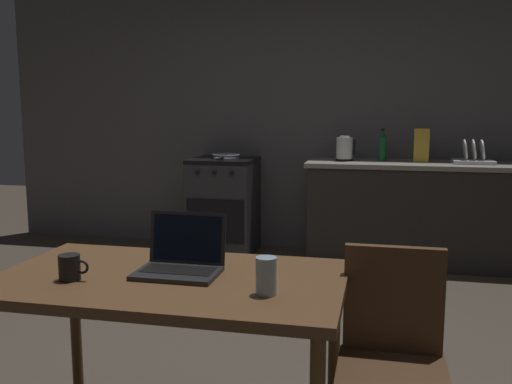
% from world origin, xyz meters
% --- Properties ---
extents(ground_plane, '(12.00, 12.00, 0.00)m').
position_xyz_m(ground_plane, '(0.00, 0.00, 0.00)').
color(ground_plane, '#473D33').
extents(back_wall, '(6.40, 0.10, 2.80)m').
position_xyz_m(back_wall, '(0.30, 2.68, 1.40)').
color(back_wall, '#545152').
rests_on(back_wall, ground_plane).
extents(kitchen_counter, '(2.16, 0.64, 0.92)m').
position_xyz_m(kitchen_counter, '(1.35, 2.33, 0.46)').
color(kitchen_counter, '#282623').
rests_on(kitchen_counter, ground_plane).
extents(stove_oven, '(0.60, 0.62, 0.92)m').
position_xyz_m(stove_oven, '(-0.54, 2.33, 0.46)').
color(stove_oven, '#2D2D30').
rests_on(stove_oven, ground_plane).
extents(dining_table, '(1.35, 0.78, 0.76)m').
position_xyz_m(dining_table, '(0.14, -0.84, 0.68)').
color(dining_table, brown).
rests_on(dining_table, ground_plane).
extents(chair, '(0.40, 0.40, 0.88)m').
position_xyz_m(chair, '(0.99, -0.77, 0.50)').
color(chair, '#4C331E').
rests_on(chair, ground_plane).
extents(laptop, '(0.32, 0.26, 0.23)m').
position_xyz_m(laptop, '(0.16, -0.79, 0.80)').
color(laptop, '#232326').
rests_on(laptop, dining_table).
extents(electric_kettle, '(0.18, 0.15, 0.23)m').
position_xyz_m(electric_kettle, '(0.59, 2.33, 1.02)').
color(electric_kettle, black).
rests_on(electric_kettle, kitchen_counter).
extents(frying_pan, '(0.27, 0.44, 0.05)m').
position_xyz_m(frying_pan, '(-0.51, 2.30, 0.94)').
color(frying_pan, gray).
rests_on(frying_pan, stove_oven).
extents(coffee_mug, '(0.12, 0.08, 0.10)m').
position_xyz_m(coffee_mug, '(-0.21, -0.97, 0.81)').
color(coffee_mug, black).
rests_on(coffee_mug, dining_table).
extents(drinking_glass, '(0.07, 0.07, 0.13)m').
position_xyz_m(drinking_glass, '(0.55, -0.97, 0.82)').
color(drinking_glass, '#99B7C6').
rests_on(drinking_glass, dining_table).
extents(cereal_box, '(0.13, 0.05, 0.29)m').
position_xyz_m(cereal_box, '(1.26, 2.35, 1.06)').
color(cereal_box, gold).
rests_on(cereal_box, kitchen_counter).
extents(dish_rack, '(0.34, 0.26, 0.21)m').
position_xyz_m(dish_rack, '(1.70, 2.33, 0.96)').
color(dish_rack, silver).
rests_on(dish_rack, kitchen_counter).
extents(bottle_b, '(0.07, 0.07, 0.29)m').
position_xyz_m(bottle_b, '(0.93, 2.41, 1.05)').
color(bottle_b, '#19592D').
rests_on(bottle_b, kitchen_counter).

